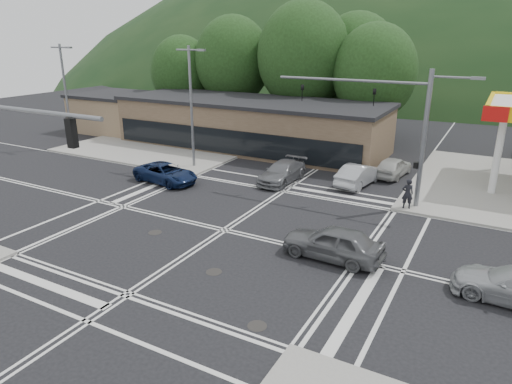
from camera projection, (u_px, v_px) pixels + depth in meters
The scene contains 19 objects.
ground at pixel (224, 230), 23.98m from camera, with size 120.00×120.00×0.00m, color black.
sidewalk_nw at pixel (176, 142), 43.19m from camera, with size 16.00×16.00×0.15m, color gray.
commercial_row at pixel (250, 125), 41.04m from camera, with size 24.00×8.00×4.00m, color brown.
commercial_nw at pixel (119, 113), 48.37m from camera, with size 8.00×7.00×3.60m, color #846B4F.
hill_north at pixel (448, 82), 98.57m from camera, with size 252.00×126.00×140.00m, color black.
tree_n_a at pixel (233, 60), 47.88m from camera, with size 8.00×8.00×11.75m.
tree_n_b at pixel (304, 56), 44.04m from camera, with size 9.00×9.00×12.98m.
tree_n_c at pixel (374, 72), 41.29m from camera, with size 7.60×7.60×10.87m.
tree_n_d at pixel (182, 72), 50.20m from camera, with size 6.80×6.80×9.76m.
tree_n_e at pixel (356, 62), 45.75m from camera, with size 8.40×8.40×11.98m.
streetlight_nw at pixel (192, 102), 33.61m from camera, with size 2.50×0.25×9.00m.
streetlight_w at pixel (66, 91), 39.74m from camera, with size 2.50×0.25×9.00m.
signal_mast_ne at pixel (403, 121), 25.96m from camera, with size 11.65×0.30×8.00m.
car_blue_west at pixel (166, 173), 31.53m from camera, with size 2.21×4.80×1.33m, color #0E1B3E.
car_grey_center at pixel (333, 243), 20.73m from camera, with size 1.86×4.62×1.57m, color #585A5D.
car_queue_a at pixel (359, 174), 30.97m from camera, with size 1.55×4.45×1.47m, color #A6A9AD.
car_queue_b at pixel (393, 167), 32.85m from camera, with size 1.68×4.19×1.43m, color #B4B4AF.
car_northbound at pixel (282, 172), 31.64m from camera, with size 1.95×4.80×1.39m, color slate.
pedestrian at pixel (407, 194), 26.33m from camera, with size 0.65×0.43×1.78m, color black.
Camera 1 is at (12.02, -18.50, 9.75)m, focal length 32.00 mm.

